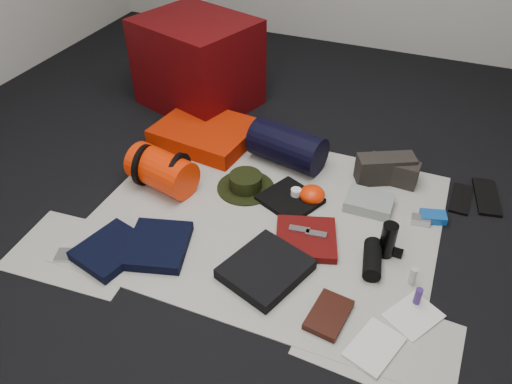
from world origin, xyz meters
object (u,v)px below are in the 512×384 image
at_px(paperback_book, 329,315).
at_px(compact_camera, 421,220).
at_px(sleeping_pad, 206,133).
at_px(water_bottle, 388,240).
at_px(red_cabinet, 198,63).
at_px(stuff_sack, 162,170).
at_px(navy_duffel, 287,146).

bearing_deg(paperback_book, compact_camera, 77.46).
distance_m(compact_camera, paperback_book, 0.74).
xyz_separation_m(sleeping_pad, water_bottle, (1.16, -0.54, 0.04)).
bearing_deg(red_cabinet, water_bottle, -15.76).
xyz_separation_m(stuff_sack, navy_duffel, (0.52, 0.45, 0.01)).
bearing_deg(water_bottle, compact_camera, 66.76).
height_order(sleeping_pad, water_bottle, water_bottle).
bearing_deg(water_bottle, navy_duffel, 141.99).
bearing_deg(paperback_book, water_bottle, 79.50).
distance_m(red_cabinet, water_bottle, 1.71).
relative_size(sleeping_pad, stuff_sack, 1.58).
xyz_separation_m(red_cabinet, stuff_sack, (0.24, -0.89, -0.17)).
bearing_deg(stuff_sack, compact_camera, 9.40).
height_order(sleeping_pad, paperback_book, sleeping_pad).
bearing_deg(navy_duffel, compact_camera, -4.75).
relative_size(stuff_sack, compact_camera, 3.96).
height_order(water_bottle, compact_camera, water_bottle).
distance_m(red_cabinet, stuff_sack, 0.94).
bearing_deg(paperback_book, red_cabinet, 140.23).
relative_size(red_cabinet, sleeping_pad, 1.23).
relative_size(sleeping_pad, compact_camera, 6.25).
bearing_deg(red_cabinet, navy_duffel, -12.02).
bearing_deg(navy_duffel, water_bottle, -25.69).
bearing_deg(water_bottle, paperback_book, -108.08).
bearing_deg(sleeping_pad, red_cabinet, 121.21).
height_order(stuff_sack, compact_camera, stuff_sack).
distance_m(navy_duffel, water_bottle, 0.82).
xyz_separation_m(navy_duffel, compact_camera, (0.76, -0.23, -0.09)).
height_order(navy_duffel, paperback_book, navy_duffel).
distance_m(red_cabinet, paperback_book, 1.89).
xyz_separation_m(navy_duffel, paperback_book, (0.50, -0.93, -0.09)).
distance_m(navy_duffel, paperback_book, 1.06).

